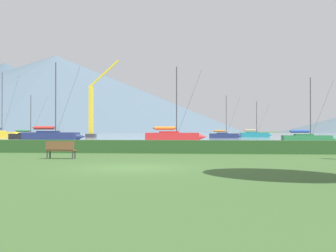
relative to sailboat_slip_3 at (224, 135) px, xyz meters
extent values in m
plane|color=#3D602D|center=(-6.20, -67.54, -0.57)|extent=(1000.00, 1000.00, 0.00)
cube|color=#8499A8|center=(-6.20, 69.46, -0.56)|extent=(320.00, 246.00, 0.00)
cube|color=#284C23|center=(-6.20, -56.54, -0.13)|extent=(80.00, 1.20, 0.88)
cube|color=navy|center=(-0.09, 0.00, -0.10)|extent=(5.90, 2.14, 0.92)
cone|color=navy|center=(3.26, 0.07, -0.10)|extent=(1.02, 0.81, 0.78)
cube|color=#1B2449|center=(-0.43, -0.01, 0.23)|extent=(2.21, 1.46, 0.59)
cylinder|color=#333338|center=(0.41, 0.01, 4.02)|extent=(0.12, 0.12, 8.15)
cylinder|color=#333338|center=(-0.91, -0.02, 0.86)|extent=(2.64, 0.16, 0.10)
cylinder|color=orange|center=(-0.91, -0.02, 0.86)|extent=(2.25, 0.42, 0.37)
cylinder|color=#333338|center=(1.79, 0.04, 3.81)|extent=(2.79, 0.09, 7.75)
cone|color=gold|center=(-42.26, -2.32, 0.06)|extent=(1.37, 1.08, 1.05)
cylinder|color=#333338|center=(-46.09, -2.25, 6.57)|extent=(0.16, 0.16, 12.92)
cylinder|color=#333338|center=(-44.23, -2.28, 6.25)|extent=(3.75, 0.10, 12.28)
cube|color=#19707A|center=(7.28, 11.89, -0.06)|extent=(6.60, 2.72, 1.01)
cone|color=#19707A|center=(10.95, 12.18, -0.06)|extent=(1.17, 0.95, 0.86)
cube|color=#16646E|center=(6.91, 11.86, 0.31)|extent=(2.51, 1.73, 0.64)
cylinder|color=#333338|center=(7.83, 11.93, 3.83)|extent=(0.13, 0.13, 7.68)
cylinder|color=#333338|center=(6.38, 11.82, 1.00)|extent=(2.90, 0.34, 0.11)
cylinder|color=tan|center=(6.38, 11.82, 1.00)|extent=(2.49, 0.60, 0.40)
cylinder|color=#333338|center=(9.34, 12.05, 3.64)|extent=(3.05, 0.27, 7.31)
cube|color=black|center=(-34.62, -15.12, -0.09)|extent=(6.23, 2.69, 0.95)
cone|color=black|center=(-31.18, -14.76, -0.09)|extent=(1.12, 0.91, 0.81)
cube|color=black|center=(-34.97, -15.15, 0.26)|extent=(2.39, 1.68, 0.61)
cylinder|color=#333338|center=(-34.11, -15.07, 3.56)|extent=(0.12, 0.12, 7.22)
cylinder|color=#333338|center=(-35.46, -15.21, 0.91)|extent=(2.72, 0.39, 0.10)
cylinder|color=#2D7542|center=(-35.46, -15.21, 0.91)|extent=(2.34, 0.62, 0.38)
cylinder|color=#333338|center=(-32.69, -14.92, 3.38)|extent=(2.86, 0.32, 6.87)
cube|color=red|center=(-8.39, -25.09, 0.04)|extent=(7.84, 3.25, 1.20)
cone|color=red|center=(-4.04, -24.73, 0.04)|extent=(1.39, 1.13, 1.02)
cube|color=#A52020|center=(-8.83, -25.13, 0.48)|extent=(2.98, 2.07, 0.76)
cylinder|color=#333338|center=(-7.74, -25.04, 5.14)|extent=(0.15, 0.15, 10.10)
cylinder|color=#333338|center=(-9.45, -25.18, 1.29)|extent=(3.44, 0.42, 0.13)
cylinder|color=orange|center=(-9.45, -25.18, 1.29)|extent=(2.95, 0.72, 0.48)
cylinder|color=#333338|center=(-5.94, -24.88, 4.89)|extent=(3.63, 0.34, 9.61)
cube|color=#236B38|center=(9.04, -31.40, -0.10)|extent=(5.87, 2.04, 0.92)
cone|color=#236B38|center=(12.39, -31.38, -0.10)|extent=(1.01, 0.79, 0.78)
cube|color=#206032|center=(8.71, -31.40, 0.23)|extent=(2.18, 1.42, 0.59)
cylinder|color=#333338|center=(9.55, -31.39, 3.76)|extent=(0.12, 0.12, 7.64)
cylinder|color=#333338|center=(8.23, -31.40, 0.86)|extent=(2.64, 0.12, 0.10)
cylinder|color=#2847A3|center=(8.23, -31.40, 0.86)|extent=(2.24, 0.38, 0.37)
cylinder|color=#333338|center=(10.93, -31.39, 3.57)|extent=(2.79, 0.04, 7.26)
cube|color=navy|center=(-26.31, -25.48, 0.06)|extent=(7.91, 2.75, 1.24)
cone|color=navy|center=(-21.80, -25.46, 0.06)|extent=(1.36, 1.06, 1.05)
cube|color=#1B2449|center=(-26.76, -25.48, 0.51)|extent=(2.94, 1.91, 0.79)
cylinder|color=#333338|center=(-25.63, -25.48, 5.58)|extent=(0.16, 0.16, 10.93)
cylinder|color=#333338|center=(-27.41, -25.49, 1.35)|extent=(3.55, 0.16, 0.14)
cylinder|color=red|center=(-27.41, -25.49, 1.35)|extent=(3.02, 0.51, 0.50)
cylinder|color=#333338|center=(-23.77, -25.47, 5.30)|extent=(3.75, 0.06, 10.39)
cube|color=brown|center=(-11.08, -62.65, -0.12)|extent=(1.64, 0.56, 0.06)
cube|color=brown|center=(-11.10, -62.83, 0.16)|extent=(1.62, 0.24, 0.45)
cylinder|color=#333338|center=(-10.35, -62.53, -0.34)|extent=(0.08, 0.08, 0.45)
cylinder|color=#333338|center=(-11.80, -62.44, -0.34)|extent=(0.08, 0.08, 0.45)
cylinder|color=#333338|center=(-10.37, -62.86, -0.34)|extent=(0.08, 0.08, 0.45)
cylinder|color=#333338|center=(-11.82, -62.77, -0.34)|extent=(0.08, 0.08, 0.45)
cube|color=#333338|center=(-28.95, 4.16, -0.17)|extent=(2.00, 2.00, 0.80)
cube|color=gold|center=(-28.95, 4.16, 5.52)|extent=(0.80, 0.80, 10.57)
cube|color=gold|center=(-25.88, 4.16, 13.56)|extent=(6.40, 0.36, 5.77)
cone|color=#4C6070|center=(-139.67, 272.24, 33.72)|extent=(333.62, 333.62, 68.58)
cone|color=#4C6070|center=(-175.03, 281.08, 17.87)|extent=(242.84, 242.84, 36.88)
cone|color=#425666|center=(-209.17, 314.36, 34.53)|extent=(249.84, 249.84, 70.19)
camera|label=1|loc=(-3.09, -84.38, 0.98)|focal=44.12mm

